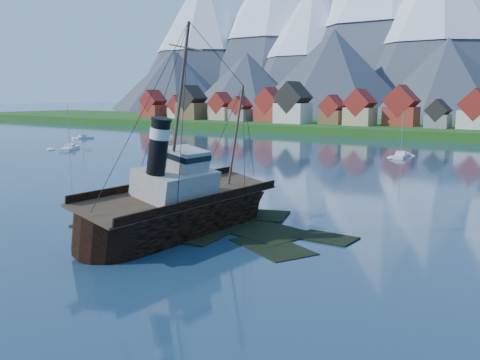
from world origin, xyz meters
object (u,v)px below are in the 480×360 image
Objects in this scene: sailboat_b at (83,138)px; sailboat_e at (401,156)px; tugboat_wreck at (188,204)px; sailboat_a at (70,149)px.

sailboat_e is at bearing 16.07° from sailboat_b.
tugboat_wreck reaches higher than sailboat_a.
sailboat_e is (106.04, 9.91, 0.01)m from sailboat_b.
sailboat_a is 36.99m from sailboat_b.
sailboat_a is 1.10× the size of sailboat_e.
sailboat_e is at bearing 93.57° from tugboat_wreck.
sailboat_a is at bearing -32.84° from sailboat_b.
tugboat_wreck is at bearing -65.79° from sailboat_a.
sailboat_b is (-109.99, 72.41, -2.71)m from tugboat_wreck.
sailboat_b is 106.50m from sailboat_e.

